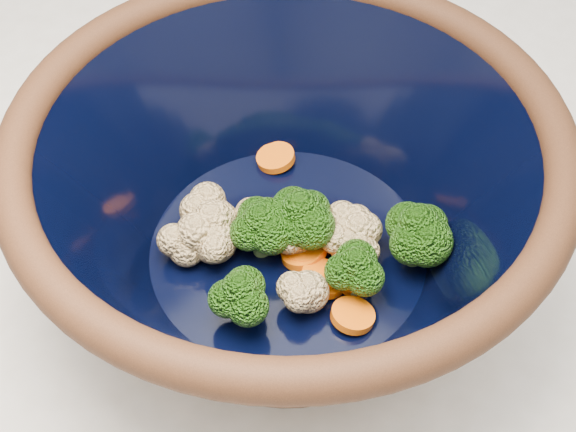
# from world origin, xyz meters

# --- Properties ---
(mixing_bowl) EXTENTS (0.40, 0.40, 0.16)m
(mixing_bowl) POSITION_xyz_m (-0.12, 0.11, 0.99)
(mixing_bowl) COLOR black
(mixing_bowl) RESTS_ON counter
(vegetable_pile) EXTENTS (0.18, 0.16, 0.06)m
(vegetable_pile) POSITION_xyz_m (-0.11, 0.11, 0.96)
(vegetable_pile) COLOR #608442
(vegetable_pile) RESTS_ON mixing_bowl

